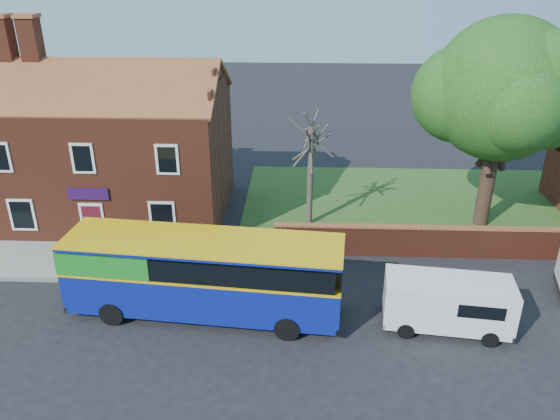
{
  "coord_description": "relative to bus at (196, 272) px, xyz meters",
  "views": [
    {
      "loc": [
        3.24,
        -16.32,
        13.18
      ],
      "look_at": [
        2.37,
        5.0,
        3.26
      ],
      "focal_mm": 35.0,
      "sensor_mm": 36.0,
      "label": 1
    }
  ],
  "objects": [
    {
      "name": "shop_building",
      "position": [
        -6.17,
        9.47,
        1.54
      ],
      "size": [
        12.3,
        8.13,
        10.5
      ],
      "color": "brown",
      "rests_on": "ground"
    },
    {
      "name": "bare_tree",
      "position": [
        4.59,
        8.25,
        1.17
      ],
      "size": [
        2.23,
        2.65,
        5.93
      ],
      "color": "#4C4238",
      "rests_on": "ground"
    },
    {
      "name": "ground",
      "position": [
        0.85,
        -2.03,
        -1.87
      ],
      "size": [
        120.0,
        120.0,
        0.0
      ],
      "primitive_type": "plane",
      "color": "black",
      "rests_on": "ground"
    },
    {
      "name": "van_near",
      "position": [
        9.82,
        -0.66,
        -0.7
      ],
      "size": [
        4.99,
        2.48,
        2.11
      ],
      "rotation": [
        0.0,
        0.0,
        -0.12
      ],
      "color": "white",
      "rests_on": "ground"
    },
    {
      "name": "grass_strip",
      "position": [
        13.85,
        10.97,
        -1.85
      ],
      "size": [
        26.0,
        12.0,
        0.04
      ],
      "primitive_type": "cube",
      "color": "#426B28",
      "rests_on": "ground"
    },
    {
      "name": "large_tree",
      "position": [
        13.96,
        8.83,
        5.21
      ],
      "size": [
        8.87,
        7.02,
        10.82
      ],
      "color": "black",
      "rests_on": "ground"
    },
    {
      "name": "pavement",
      "position": [
        -6.15,
        3.72,
        -1.81
      ],
      "size": [
        18.0,
        3.5,
        0.12
      ],
      "primitive_type": "cube",
      "color": "gray",
      "rests_on": "ground"
    },
    {
      "name": "boundary_wall",
      "position": [
        13.85,
        4.97,
        -1.06
      ],
      "size": [
        22.0,
        0.38,
        1.6
      ],
      "color": "maroon",
      "rests_on": "ground"
    },
    {
      "name": "bus",
      "position": [
        0.0,
        0.0,
        0.0
      ],
      "size": [
        11.07,
        3.77,
        3.31
      ],
      "rotation": [
        0.0,
        0.0,
        -0.1
      ],
      "color": "navy",
      "rests_on": "ground"
    },
    {
      "name": "kerb",
      "position": [
        -6.15,
        1.97,
        -1.8
      ],
      "size": [
        18.0,
        0.15,
        0.14
      ],
      "primitive_type": "cube",
      "color": "slate",
      "rests_on": "ground"
    }
  ]
}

